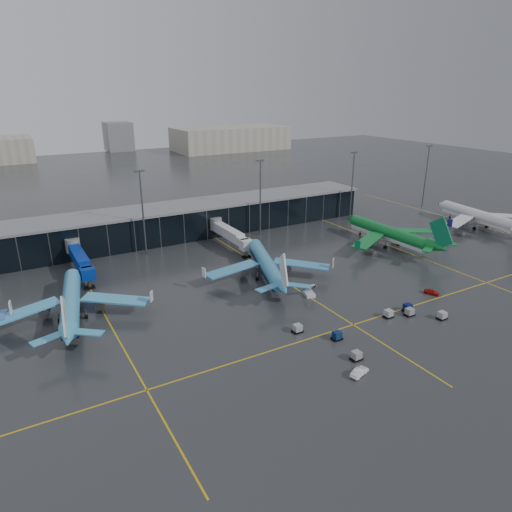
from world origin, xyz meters
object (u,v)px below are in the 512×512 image
airliner_arkefly (70,291)px  airliner_aer_lingus (389,225)px  airliner_ba (479,209)px  service_van_white (359,372)px  mobile_airstair (309,293)px  baggage_carts (379,323)px  service_van_red (432,292)px  airliner_klm_near (266,255)px

airliner_arkefly → airliner_aer_lingus: (95.84, 1.26, 0.46)m
airliner_ba → service_van_white: airliner_ba is taller
airliner_ba → mobile_airstair: bearing=-160.6°
mobile_airstair → service_van_white: size_ratio=0.89×
baggage_carts → service_van_red: (22.90, 5.54, -0.14)m
airliner_klm_near → service_van_white: size_ratio=9.74×
baggage_carts → service_van_red: bearing=13.6°
airliner_ba → mobile_airstair: size_ratio=11.85×
airliner_ba → baggage_carts: (-83.39, -36.98, -5.95)m
airliner_aer_lingus → baggage_carts: 56.07m
baggage_carts → service_van_red: size_ratio=9.02×
airliner_aer_lingus → mobile_airstair: bearing=-157.9°
airliner_arkefly → baggage_carts: bearing=-23.4°
airliner_arkefly → airliner_aer_lingus: size_ratio=0.93×
airliner_klm_near → airliner_ba: size_ratio=0.92×
airliner_arkefly → service_van_white: (39.88, -48.17, -5.44)m
mobile_airstair → baggage_carts: bearing=-63.6°
baggage_carts → service_van_red: baggage_carts is taller
airliner_aer_lingus → service_van_red: airliner_aer_lingus is taller
airliner_ba → service_van_white: (-98.76, -48.18, -6.03)m
airliner_arkefly → airliner_klm_near: (48.59, -1.74, 0.06)m
airliner_klm_near → service_van_white: 47.56m
service_van_white → baggage_carts: bearing=-71.2°
airliner_klm_near → airliner_aer_lingus: (47.25, 3.00, 0.41)m
airliner_aer_lingus → baggage_carts: (-40.60, -38.23, -5.82)m
airliner_klm_near → airliner_ba: bearing=19.7°
mobile_airstair → service_van_white: bearing=-94.7°
airliner_klm_near → airliner_aer_lingus: size_ratio=0.94×
airliner_ba → service_van_red: 68.44m
airliner_arkefly → service_van_white: airliner_arkefly is taller
airliner_arkefly → airliner_klm_near: 48.62m
airliner_ba → service_van_red: (-60.49, -31.44, -6.09)m
airliner_klm_near → service_van_red: airliner_klm_near is taller
airliner_klm_near → service_van_red: bearing=-26.6°
mobile_airstair → service_van_white: mobile_airstair is taller
airliner_arkefly → airliner_ba: (138.64, 0.01, 0.60)m
airliner_arkefly → airliner_klm_near: size_ratio=0.99×
service_van_red → service_van_white: service_van_white is taller
service_van_white → airliner_klm_near: bearing=-27.9°
airliner_arkefly → baggage_carts: airliner_arkefly is taller
airliner_klm_near → service_van_white: (-8.71, -46.43, -5.49)m
airliner_klm_near → mobile_airstair: bearing=-60.3°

